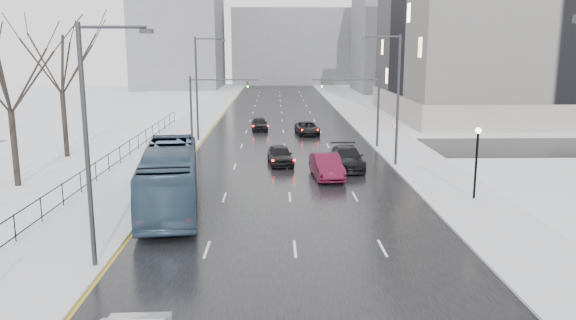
{
  "coord_description": "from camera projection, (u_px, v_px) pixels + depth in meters",
  "views": [
    {
      "loc": [
        -0.86,
        -2.18,
        9.06
      ],
      "look_at": [
        -0.13,
        30.26,
        2.5
      ],
      "focal_mm": 35.0,
      "sensor_mm": 36.0,
      "label": 1
    }
  ],
  "objects": [
    {
      "name": "mast_signal_right",
      "position": [
        366.0,
        103.0,
        50.33
      ],
      "size": [
        6.1,
        0.33,
        6.5
      ],
      "color": "#2D2D33",
      "rests_on": "ground"
    },
    {
      "name": "streetlight_l_near",
      "position": [
        92.0,
        135.0,
        22.25
      ],
      "size": [
        2.95,
        0.25,
        10.0
      ],
      "color": "#2D2D33",
      "rests_on": "ground"
    },
    {
      "name": "bus",
      "position": [
        170.0,
        178.0,
        31.77
      ],
      "size": [
        4.63,
        12.84,
        3.5
      ],
      "primitive_type": "imported",
      "rotation": [
        0.0,
        0.0,
        0.14
      ],
      "color": "#2F465D",
      "rests_on": "road"
    },
    {
      "name": "mast_signal_left",
      "position": [
        203.0,
        103.0,
        50.01
      ],
      "size": [
        6.1,
        0.33,
        6.5
      ],
      "color": "#2D2D33",
      "rests_on": "ground"
    },
    {
      "name": "sedan_right_near",
      "position": [
        327.0,
        166.0,
        39.11
      ],
      "size": [
        2.26,
        5.27,
        1.69
      ],
      "primitive_type": "imported",
      "rotation": [
        0.0,
        0.0,
        0.09
      ],
      "color": "#4E0D23",
      "rests_on": "road"
    },
    {
      "name": "tree_park_d",
      "position": [
        18.0,
        187.0,
        36.87
      ],
      "size": [
        8.75,
        8.75,
        12.5
      ],
      "primitive_type": null,
      "color": "black",
      "rests_on": "ground"
    },
    {
      "name": "park_strip",
      "position": [
        103.0,
        129.0,
        62.29
      ],
      "size": [
        14.0,
        150.0,
        0.12
      ],
      "primitive_type": "cube",
      "color": "white",
      "rests_on": "ground"
    },
    {
      "name": "sedan_right_cross",
      "position": [
        307.0,
        128.0,
        58.62
      ],
      "size": [
        2.63,
        4.96,
        1.33
      ],
      "primitive_type": "imported",
      "rotation": [
        0.0,
        0.0,
        0.09
      ],
      "color": "black",
      "rests_on": "road"
    },
    {
      "name": "sedan_center_far",
      "position": [
        260.0,
        124.0,
        61.64
      ],
      "size": [
        2.02,
        4.35,
        1.44
      ],
      "primitive_type": "imported",
      "rotation": [
        0.0,
        0.0,
        0.08
      ],
      "color": "black",
      "rests_on": "road"
    },
    {
      "name": "cross_road",
      "position": [
        285.0,
        148.0,
        50.98
      ],
      "size": [
        130.0,
        10.0,
        0.04
      ],
      "primitive_type": "cube",
      "color": "black",
      "rests_on": "ground"
    },
    {
      "name": "bldg_far_left",
      "position": [
        179.0,
        24.0,
        123.17
      ],
      "size": [
        18.0,
        22.0,
        28.0
      ],
      "primitive_type": "cube",
      "color": "slate",
      "rests_on": "ground"
    },
    {
      "name": "lamppost_r_mid",
      "position": [
        477.0,
        153.0,
        33.01
      ],
      "size": [
        0.36,
        0.36,
        4.28
      ],
      "color": "black",
      "rests_on": "sidewalk_right"
    },
    {
      "name": "sedan_center_near",
      "position": [
        280.0,
        155.0,
        43.64
      ],
      "size": [
        2.26,
        4.59,
        1.51
      ],
      "primitive_type": "imported",
      "rotation": [
        0.0,
        0.0,
        0.11
      ],
      "color": "black",
      "rests_on": "road"
    },
    {
      "name": "streetlight_l_far",
      "position": [
        199.0,
        83.0,
        53.61
      ],
      "size": [
        2.95,
        0.25,
        10.0
      ],
      "color": "#2D2D33",
      "rests_on": "ground"
    },
    {
      "name": "civic_building",
      "position": [
        550.0,
        30.0,
        73.06
      ],
      "size": [
        41.0,
        31.0,
        24.8
      ],
      "color": "gray",
      "rests_on": "ground"
    },
    {
      "name": "tree_park_e",
      "position": [
        67.0,
        158.0,
        46.66
      ],
      "size": [
        9.45,
        9.45,
        13.5
      ],
      "primitive_type": null,
      "color": "black",
      "rests_on": "ground"
    },
    {
      "name": "sedan_right_far",
      "position": [
        347.0,
        158.0,
        42.15
      ],
      "size": [
        2.31,
        5.67,
        1.65
      ],
      "primitive_type": "imported",
      "rotation": [
        0.0,
        0.0,
        -0.0
      ],
      "color": "black",
      "rests_on": "road"
    },
    {
      "name": "no_uturn_sign",
      "position": [
        396.0,
        129.0,
        46.81
      ],
      "size": [
        0.6,
        0.06,
        2.7
      ],
      "color": "#2D2D33",
      "rests_on": "sidewalk_right"
    },
    {
      "name": "bldg_far_center",
      "position": [
        295.0,
        47.0,
        139.44
      ],
      "size": [
        30.0,
        18.0,
        18.0
      ],
      "primitive_type": "cube",
      "color": "slate",
      "rests_on": "ground"
    },
    {
      "name": "sidewalk_right",
      "position": [
        377.0,
        128.0,
        62.96
      ],
      "size": [
        5.0,
        150.0,
        0.16
      ],
      "primitive_type": "cube",
      "color": "silver",
      "rests_on": "ground"
    },
    {
      "name": "road",
      "position": [
        283.0,
        129.0,
        62.74
      ],
      "size": [
        16.0,
        150.0,
        0.04
      ],
      "primitive_type": "cube",
      "color": "black",
      "rests_on": "ground"
    },
    {
      "name": "streetlight_r_mid",
      "position": [
        395.0,
        93.0,
        42.21
      ],
      "size": [
        2.95,
        0.25,
        10.0
      ],
      "color": "#2D2D33",
      "rests_on": "ground"
    },
    {
      "name": "bldg_far_right",
      "position": [
        416.0,
        37.0,
        115.08
      ],
      "size": [
        24.0,
        20.0,
        22.0
      ],
      "primitive_type": "cube",
      "color": "slate",
      "rests_on": "ground"
    },
    {
      "name": "iron_fence",
      "position": [
        69.0,
        188.0,
        32.88
      ],
      "size": [
        0.06,
        70.0,
        1.3
      ],
      "color": "black",
      "rests_on": "sidewalk_left"
    },
    {
      "name": "sidewalk_left",
      "position": [
        189.0,
        129.0,
        62.5
      ],
      "size": [
        5.0,
        150.0,
        0.16
      ],
      "primitive_type": "cube",
      "color": "silver",
      "rests_on": "ground"
    }
  ]
}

